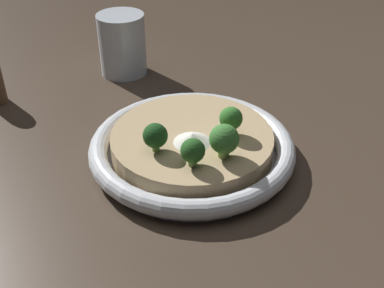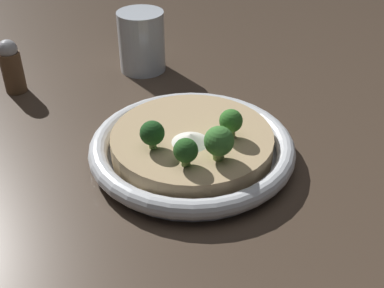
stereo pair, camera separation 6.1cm
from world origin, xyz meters
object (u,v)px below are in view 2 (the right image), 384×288
object	(u,v)px
risotto_bowl	(192,147)
broccoli_front_left	(186,151)
broccoli_front	(219,142)
pepper_shaker	(11,67)
broccoli_front_right	(231,122)
broccoli_left	(152,133)
drinking_glass	(142,41)

from	to	relation	value
risotto_bowl	broccoli_front_left	bearing A→B (deg)	-153.11
broccoli_front	pepper_shaker	distance (m)	0.39
risotto_bowl	broccoli_front_right	xyz separation A→B (m)	(0.02, -0.04, 0.04)
broccoli_left	pepper_shaker	world-z (taller)	pepper_shaker
broccoli_front_right	pepper_shaker	size ratio (longest dim) A/B	0.43
broccoli_front_left	broccoli_front	xyz separation A→B (m)	(0.03, -0.02, 0.00)
risotto_bowl	pepper_shaker	xyz separation A→B (m)	(-0.00, 0.34, 0.03)
risotto_bowl	drinking_glass	world-z (taller)	drinking_glass
drinking_glass	pepper_shaker	xyz separation A→B (m)	(-0.18, 0.12, -0.01)
pepper_shaker	broccoli_front	bearing A→B (deg)	-93.69
broccoli_front_left	pepper_shaker	size ratio (longest dim) A/B	0.40
broccoli_left	pepper_shaker	xyz separation A→B (m)	(0.05, 0.31, -0.01)
broccoli_front_left	broccoli_front_right	bearing A→B (deg)	-9.85
pepper_shaker	drinking_glass	bearing A→B (deg)	-34.34
broccoli_front	pepper_shaker	bearing A→B (deg)	86.31
risotto_bowl	pepper_shaker	world-z (taller)	pepper_shaker
broccoli_front_left	broccoli_left	bearing A→B (deg)	82.31
broccoli_front	broccoli_front_left	bearing A→B (deg)	141.52
broccoli_front_left	broccoli_left	world-z (taller)	broccoli_left
risotto_bowl	drinking_glass	xyz separation A→B (m)	(0.18, 0.22, 0.03)
drinking_glass	broccoli_front_right	bearing A→B (deg)	-120.86
broccoli_front_left	pepper_shaker	world-z (taller)	pepper_shaker
broccoli_front_right	drinking_glass	bearing A→B (deg)	59.14
broccoli_front	risotto_bowl	bearing A→B (deg)	63.57
broccoli_front_left	broccoli_front	distance (m)	0.04
broccoli_front_right	broccoli_left	world-z (taller)	broccoli_front_right
risotto_bowl	broccoli_front_right	world-z (taller)	broccoli_front_right
risotto_bowl	broccoli_front	xyz separation A→B (m)	(-0.03, -0.05, 0.04)
broccoli_front	drinking_glass	xyz separation A→B (m)	(0.20, 0.27, -0.01)
broccoli_front_right	drinking_glass	world-z (taller)	drinking_glass
broccoli_left	drinking_glass	distance (m)	0.30
risotto_bowl	pepper_shaker	size ratio (longest dim) A/B	3.02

